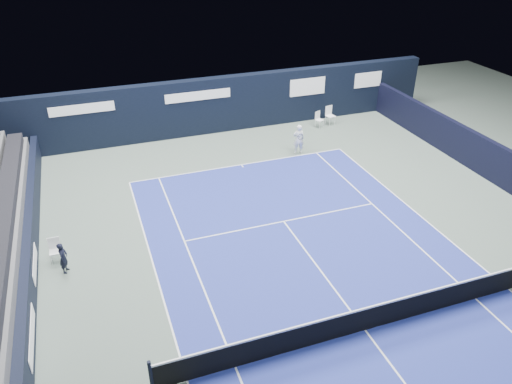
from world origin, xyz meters
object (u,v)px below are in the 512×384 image
(line_judge_chair, at_px, (55,248))
(tennis_player, at_px, (299,139))
(folding_chair_back_b, at_px, (330,114))
(tennis_net, at_px, (367,318))
(folding_chair_back_a, at_px, (319,118))

(line_judge_chair, bearing_deg, tennis_player, 25.15)
(line_judge_chair, bearing_deg, folding_chair_back_b, 29.85)
(folding_chair_back_b, bearing_deg, line_judge_chair, -162.20)
(folding_chair_back_b, height_order, tennis_net, tennis_net)
(folding_chair_back_a, relative_size, tennis_net, 0.07)
(folding_chair_back_a, height_order, line_judge_chair, line_judge_chair)
(tennis_net, relative_size, tennis_player, 8.25)
(folding_chair_back_b, bearing_deg, tennis_player, -148.75)
(tennis_player, bearing_deg, tennis_net, -104.75)
(line_judge_chair, relative_size, tennis_net, 0.07)
(folding_chair_back_a, xyz_separation_m, folding_chair_back_b, (0.82, 0.22, 0.08))
(tennis_net, xyz_separation_m, tennis_player, (3.21, 12.21, 0.27))
(tennis_net, bearing_deg, line_judge_chair, 141.90)
(folding_chair_back_b, relative_size, tennis_player, 0.68)
(folding_chair_back_a, height_order, folding_chair_back_b, folding_chair_back_b)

